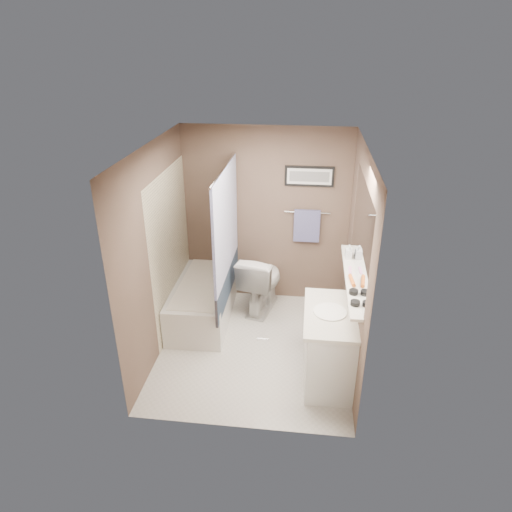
# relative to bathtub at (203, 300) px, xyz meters

# --- Properties ---
(ground) EXTENTS (2.50, 2.50, 0.00)m
(ground) POSITION_rel_bathtub_xyz_m (0.75, -0.59, -0.25)
(ground) COLOR beige
(ground) RESTS_ON ground
(ceiling) EXTENTS (2.20, 2.50, 0.04)m
(ceiling) POSITION_rel_bathtub_xyz_m (0.75, -0.59, 2.13)
(ceiling) COLOR silver
(ceiling) RESTS_ON wall_back
(wall_back) EXTENTS (2.20, 0.04, 2.40)m
(wall_back) POSITION_rel_bathtub_xyz_m (0.75, 0.64, 0.95)
(wall_back) COLOR brown
(wall_back) RESTS_ON ground
(wall_front) EXTENTS (2.20, 0.04, 2.40)m
(wall_front) POSITION_rel_bathtub_xyz_m (0.75, -1.82, 0.95)
(wall_front) COLOR brown
(wall_front) RESTS_ON ground
(wall_left) EXTENTS (0.04, 2.50, 2.40)m
(wall_left) POSITION_rel_bathtub_xyz_m (-0.33, -0.59, 0.95)
(wall_left) COLOR brown
(wall_left) RESTS_ON ground
(wall_right) EXTENTS (0.04, 2.50, 2.40)m
(wall_right) POSITION_rel_bathtub_xyz_m (1.83, -0.59, 0.95)
(wall_right) COLOR brown
(wall_right) RESTS_ON ground
(tile_surround) EXTENTS (0.02, 1.55, 2.00)m
(tile_surround) POSITION_rel_bathtub_xyz_m (-0.34, -0.09, 0.75)
(tile_surround) COLOR beige
(tile_surround) RESTS_ON wall_left
(curtain_rod) EXTENTS (0.02, 1.55, 0.02)m
(curtain_rod) POSITION_rel_bathtub_xyz_m (0.35, -0.09, 1.80)
(curtain_rod) COLOR silver
(curtain_rod) RESTS_ON wall_left
(curtain_upper) EXTENTS (0.03, 1.45, 1.28)m
(curtain_upper) POSITION_rel_bathtub_xyz_m (0.35, -0.09, 1.15)
(curtain_upper) COLOR silver
(curtain_upper) RESTS_ON curtain_rod
(curtain_lower) EXTENTS (0.03, 1.45, 0.36)m
(curtain_lower) POSITION_rel_bathtub_xyz_m (0.35, -0.09, 0.33)
(curtain_lower) COLOR #273649
(curtain_lower) RESTS_ON curtain_rod
(mirror) EXTENTS (0.02, 1.60, 1.00)m
(mirror) POSITION_rel_bathtub_xyz_m (1.84, -0.74, 1.37)
(mirror) COLOR silver
(mirror) RESTS_ON wall_right
(shelf) EXTENTS (0.12, 1.60, 0.03)m
(shelf) POSITION_rel_bathtub_xyz_m (1.79, -0.74, 0.85)
(shelf) COLOR silver
(shelf) RESTS_ON wall_right
(towel_bar) EXTENTS (0.60, 0.02, 0.02)m
(towel_bar) POSITION_rel_bathtub_xyz_m (1.30, 0.62, 1.05)
(towel_bar) COLOR silver
(towel_bar) RESTS_ON wall_back
(towel) EXTENTS (0.34, 0.05, 0.44)m
(towel) POSITION_rel_bathtub_xyz_m (1.30, 0.60, 0.87)
(towel) COLOR #7C7EB4
(towel) RESTS_ON towel_bar
(art_frame) EXTENTS (0.62, 0.02, 0.26)m
(art_frame) POSITION_rel_bathtub_xyz_m (1.30, 0.64, 1.53)
(art_frame) COLOR black
(art_frame) RESTS_ON wall_back
(art_mat) EXTENTS (0.56, 0.00, 0.20)m
(art_mat) POSITION_rel_bathtub_xyz_m (1.30, 0.62, 1.53)
(art_mat) COLOR white
(art_mat) RESTS_ON art_frame
(art_image) EXTENTS (0.50, 0.00, 0.13)m
(art_image) POSITION_rel_bathtub_xyz_m (1.30, 0.62, 1.53)
(art_image) COLOR #595959
(art_image) RESTS_ON art_mat
(door) EXTENTS (0.80, 0.02, 2.00)m
(door) POSITION_rel_bathtub_xyz_m (1.30, -1.84, 0.75)
(door) COLOR silver
(door) RESTS_ON wall_front
(door_handle) EXTENTS (0.10, 0.02, 0.02)m
(door_handle) POSITION_rel_bathtub_xyz_m (0.97, -1.78, 0.75)
(door_handle) COLOR silver
(door_handle) RESTS_ON door
(bathtub) EXTENTS (0.73, 1.52, 0.50)m
(bathtub) POSITION_rel_bathtub_xyz_m (0.00, 0.00, 0.00)
(bathtub) COLOR silver
(bathtub) RESTS_ON ground
(tub_rim) EXTENTS (0.56, 1.36, 0.02)m
(tub_rim) POSITION_rel_bathtub_xyz_m (-0.00, 0.00, 0.25)
(tub_rim) COLOR silver
(tub_rim) RESTS_ON bathtub
(toilet) EXTENTS (0.63, 0.90, 0.83)m
(toilet) POSITION_rel_bathtub_xyz_m (0.73, 0.30, 0.17)
(toilet) COLOR silver
(toilet) RESTS_ON ground
(vanity) EXTENTS (0.53, 0.91, 0.80)m
(vanity) POSITION_rel_bathtub_xyz_m (1.60, -1.03, 0.15)
(vanity) COLOR white
(vanity) RESTS_ON ground
(countertop) EXTENTS (0.54, 0.96, 0.04)m
(countertop) POSITION_rel_bathtub_xyz_m (1.59, -1.03, 0.57)
(countertop) COLOR beige
(countertop) RESTS_ON vanity
(sink_basin) EXTENTS (0.34, 0.34, 0.01)m
(sink_basin) POSITION_rel_bathtub_xyz_m (1.58, -1.03, 0.60)
(sink_basin) COLOR white
(sink_basin) RESTS_ON countertop
(faucet_spout) EXTENTS (0.02, 0.02, 0.10)m
(faucet_spout) POSITION_rel_bathtub_xyz_m (1.78, -1.03, 0.64)
(faucet_spout) COLOR white
(faucet_spout) RESTS_ON countertop
(faucet_knob) EXTENTS (0.05, 0.05, 0.05)m
(faucet_knob) POSITION_rel_bathtub_xyz_m (1.78, -0.93, 0.62)
(faucet_knob) COLOR silver
(faucet_knob) RESTS_ON countertop
(candle_bowl_near) EXTENTS (0.09, 0.09, 0.04)m
(candle_bowl_near) POSITION_rel_bathtub_xyz_m (1.79, -1.30, 0.89)
(candle_bowl_near) COLOR black
(candle_bowl_near) RESTS_ON shelf
(candle_bowl_far) EXTENTS (0.09, 0.09, 0.04)m
(candle_bowl_far) POSITION_rel_bathtub_xyz_m (1.79, -1.10, 0.89)
(candle_bowl_far) COLOR black
(candle_bowl_far) RESTS_ON shelf
(hair_brush_front) EXTENTS (0.06, 0.22, 0.04)m
(hair_brush_front) POSITION_rel_bathtub_xyz_m (1.79, -0.87, 0.89)
(hair_brush_front) COLOR #D45F1E
(hair_brush_front) RESTS_ON shelf
(pink_comb) EXTENTS (0.04, 0.16, 0.01)m
(pink_comb) POSITION_rel_bathtub_xyz_m (1.79, -0.60, 0.87)
(pink_comb) COLOR #F495C8
(pink_comb) RESTS_ON shelf
(glass_jar) EXTENTS (0.08, 0.08, 0.10)m
(glass_jar) POSITION_rel_bathtub_xyz_m (1.79, -0.24, 0.92)
(glass_jar) COLOR silver
(glass_jar) RESTS_ON shelf
(soap_bottle) EXTENTS (0.07, 0.07, 0.16)m
(soap_bottle) POSITION_rel_bathtub_xyz_m (1.79, -0.31, 0.95)
(soap_bottle) COLOR #999999
(soap_bottle) RESTS_ON shelf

